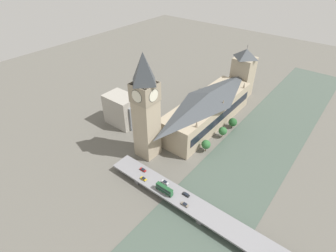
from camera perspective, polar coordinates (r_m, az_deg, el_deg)
The scene contains 17 objects.
ground_plane at distance 216.18m, azimuth 11.07°, elevation -1.81°, with size 600.00×600.00×0.00m, color #605E56.
river_water at distance 207.54m, azimuth 18.76°, elevation -5.02°, with size 51.85×360.00×0.30m, color #47564C.
parliament_hall at distance 220.49m, azimuth 8.65°, elevation 3.81°, with size 28.52×99.41×28.97m.
clock_tower at distance 171.21m, azimuth -4.90°, elevation 4.40°, with size 15.15×15.15×76.43m.
victoria_tower at distance 267.30m, azimuth 15.96°, elevation 10.97°, with size 18.42×18.42×51.63m.
road_bridge at distance 155.22m, azimuth 7.91°, elevation -18.25°, with size 135.70×13.39×5.05m.
double_decker_bus_lead at distance 159.84m, azimuth -0.79°, elevation -13.55°, with size 11.64×2.50×4.91m.
car_northbound_tail at distance 174.45m, azimuth -5.47°, elevation -9.46°, with size 4.65×1.76×1.33m.
car_southbound_lead at distance 166.06m, azimuth -0.67°, elevation -12.14°, with size 4.72×1.77×1.50m.
car_southbound_mid at distance 160.15m, azimuth 3.96°, elevation -14.65°, with size 4.56×1.79×1.34m.
car_southbound_tail at distance 155.63m, azimuth 3.67°, elevation -16.66°, with size 4.63×1.86×1.29m.
car_southbound_extra at distance 168.86m, azimuth -5.36°, elevation -11.34°, with size 4.39×1.83×1.41m.
city_block_west at distance 222.48m, azimuth -10.08°, elevation 3.53°, with size 26.21×18.28×25.88m.
city_block_center at distance 223.67m, azimuth -8.79°, elevation 3.09°, with size 23.04×15.95×20.81m.
tree_embankment_near at distance 194.16m, azimuth 8.27°, elevation -4.00°, with size 6.83×6.83×9.73m.
tree_embankment_mid at distance 223.59m, azimuth 13.92°, elevation 0.80°, with size 7.08×7.08×8.82m.
tree_embankment_far at distance 210.33m, azimuth 11.83°, elevation -1.07°, with size 6.66×6.66×9.32m.
Camera 1 is at (-72.67, 158.26, 128.09)m, focal length 28.00 mm.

